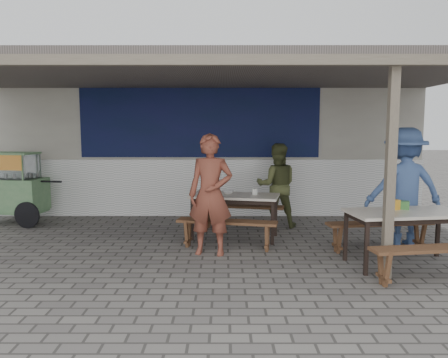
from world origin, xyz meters
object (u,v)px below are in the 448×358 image
Objects in this scene: table_left at (235,199)px; condiment_jar at (255,191)px; table_right at (406,217)px; bench_right_street at (436,255)px; bench_left_street at (227,227)px; bench_left_wall at (241,211)px; patron_street_side at (211,195)px; tissue_box at (393,204)px; donation_box at (403,205)px; bench_right_wall at (379,229)px; vendor_cart at (12,185)px; condiment_bowl at (228,192)px; patron_wall_side at (277,185)px; patron_right_table at (404,187)px.

condiment_jar reaches higher than table_left.
table_right is 0.98× the size of bench_right_street.
bench_left_wall is at bearing 90.00° from bench_left_street.
bench_left_street is 0.88× the size of patron_street_side.
donation_box is (0.14, 0.02, -0.01)m from tissue_box.
bench_right_street is 1.39m from bench_right_wall.
bench_left_wall is 0.88× the size of vendor_cart.
condiment_jar is (-1.82, 1.34, -0.02)m from tissue_box.
patron_street_side reaches higher than bench_right_street.
bench_left_wall and bench_right_wall have the same top height.
table_left is 0.87× the size of patron_street_side.
bench_right_street is 3.42m from condiment_bowl.
donation_box is at bearing 76.34° from table_right.
condiment_jar is 0.49× the size of condiment_bowl.
patron_street_side is (-0.52, -1.60, 0.56)m from bench_left_wall.
patron_street_side reaches higher than condiment_jar.
bench_left_street is 15.57× the size of condiment_jar.
patron_street_side reaches higher than donation_box.
table_right is at bearing 124.70° from patron_wall_side.
bench_left_wall is at bearing 80.77° from patron_street_side.
bench_left_wall is 0.84× the size of patron_right_table.
bench_left_street is 2.90m from patron_right_table.
vendor_cart is 8.68× the size of condiment_bowl.
condiment_bowl is at bearing 148.95° from donation_box.
patron_right_table is 1.00m from donation_box.
bench_right_wall is 2.51m from condiment_bowl.
bench_right_street is 3.02m from condiment_jar.
patron_wall_side is at bearing 29.30° from bench_left_wall.
bench_left_street is at bearing 153.45° from table_right.
vendor_cart is at bearing 168.53° from bench_left_street.
bench_left_street is 2.44m from tissue_box.
table_right is 0.21m from donation_box.
patron_street_side is 10.47× the size of donation_box.
table_left and table_right have the same top height.
bench_left_street is 1.36m from bench_left_wall.
tissue_box is at bearing 60.07° from patron_right_table.
tissue_box reaches higher than bench_right_street.
patron_right_table is at bearing -11.01° from condiment_bowl.
table_right is at bearing -6.54° from bench_left_street.
patron_wall_side is at bearing -34.44° from patron_right_table.
table_left is 1.03m from patron_street_side.
table_left is 9.15× the size of donation_box.
patron_wall_side is 7.62× the size of condiment_bowl.
bench_right_street is 3.07m from patron_street_side.
bench_right_street is 0.88× the size of patron_right_table.
bench_right_wall is at bearing 87.23° from tissue_box.
condiment_bowl is at bearing 147.00° from tissue_box.
patron_right_table is (2.55, -1.06, 0.60)m from bench_left_wall.
bench_right_street and bench_right_wall have the same top height.
patron_wall_side is at bearing 61.10° from condiment_jar.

